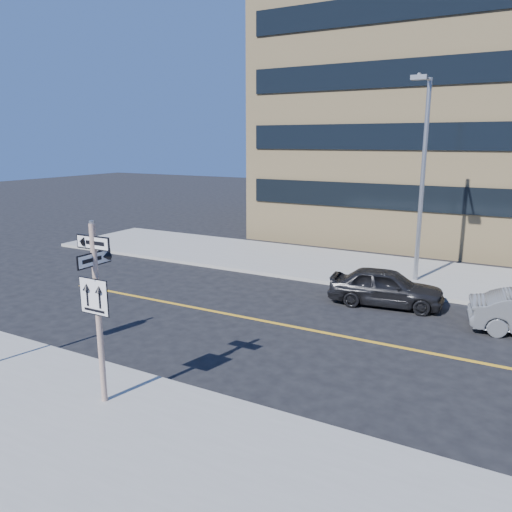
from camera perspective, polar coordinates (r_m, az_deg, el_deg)
The scene contains 5 objects.
ground at distance 13.79m, azimuth -9.28°, elevation -12.05°, with size 120.00×120.00×0.00m, color black.
sign_pole at distance 11.19m, azimuth -17.71°, elevation -5.15°, with size 0.92×0.92×4.06m.
parked_car_a at distance 18.53m, azimuth 14.62°, elevation -3.44°, with size 4.01×1.61×1.37m, color black.
streetlight_a at distance 20.88m, azimuth 18.47°, elevation 9.50°, with size 0.55×2.25×8.00m.
building_brick at distance 35.37m, azimuth 20.20°, elevation 17.48°, with size 18.00×18.00×18.00m, color tan.
Camera 1 is at (7.85, -9.73, 5.82)m, focal length 35.00 mm.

